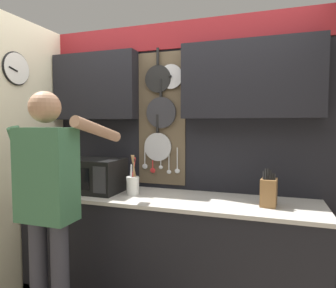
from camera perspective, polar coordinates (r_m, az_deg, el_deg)
name	(u,v)px	position (r m, az deg, el deg)	size (l,w,h in m)	color
base_cabinet_counter	(165,249)	(2.67, -0.67, -19.40)	(2.47, 0.64, 0.89)	black
back_wall_unit	(176,124)	(2.73, 1.52, 3.80)	(3.04, 0.20, 2.41)	black
side_wall	(8,157)	(2.84, -28.22, -2.22)	(0.07, 1.60, 2.41)	beige
microwave	(92,175)	(2.77, -14.21, -5.78)	(0.53, 0.37, 0.29)	black
knife_block	(269,192)	(2.35, 18.64, -8.64)	(0.12, 0.16, 0.28)	brown
utensil_crock	(133,184)	(2.59, -6.73, -7.57)	(0.11, 0.11, 0.34)	white
person	(49,194)	(2.21, -21.81, -8.76)	(0.54, 0.67, 1.71)	#383842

